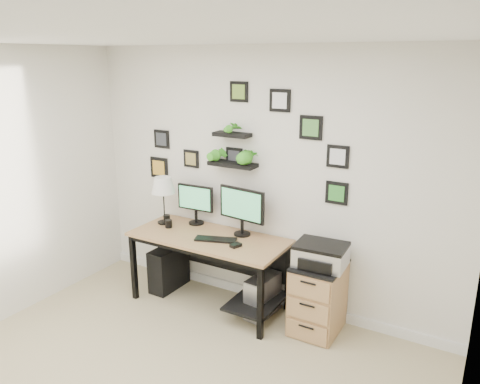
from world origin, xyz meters
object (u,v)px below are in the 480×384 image
Objects in this scene: desk at (214,247)px; pc_tower_black at (169,268)px; table_lamp at (163,186)px; file_cabinet at (318,298)px; printer at (321,255)px; monitor_left at (195,201)px; mug at (169,224)px; monitor_right at (242,208)px; pc_tower_grey at (262,296)px.

desk is 0.73m from pc_tower_black.
desk is at bearing -5.11° from table_lamp.
desk is 2.39× the size of file_cabinet.
pc_tower_black is (-0.62, 0.04, -0.39)m from desk.
table_lamp reaches higher than printer.
table_lamp is at bearing 179.59° from printer.
file_cabinet is (1.78, -0.00, -0.83)m from table_lamp.
mug is at bearing -127.48° from monitor_left.
monitor_right reaches higher than pc_tower_black.
file_cabinet is (0.57, 0.01, 0.13)m from pc_tower_grey.
printer reaches higher than desk.
pc_tower_grey is at bearing -0.77° from table_lamp.
monitor_right is 1.18m from pc_tower_black.
pc_tower_grey is (0.31, -0.12, -0.84)m from monitor_right.
monitor_right reaches higher than mug.
file_cabinet is at bearing -6.83° from monitor_right.
monitor_left is (-0.36, 0.21, 0.38)m from desk.
file_cabinet is at bearing 1.49° from pc_tower_grey.
desk is at bearing 3.53° from mug.
monitor_left is at bearing 150.06° from desk.
monitor_left reaches higher than desk.
printer reaches higher than pc_tower_black.
printer is (0.58, 0.00, 0.57)m from pc_tower_grey.
desk is 0.57m from mug.
mug is 0.18× the size of pc_tower_black.
desk is 0.69m from pc_tower_grey.
monitor_right is (0.59, -0.04, 0.04)m from monitor_left.
file_cabinet is 1.43× the size of printer.
printer reaches higher than pc_tower_grey.
desk is 3.03× the size of monitor_right.
monitor_left is at bearing 169.74° from pc_tower_grey.
desk is 19.07× the size of mug.
monitor_left reaches higher than file_cabinet.
mug reaches higher than pc_tower_grey.
table_lamp is 1.83m from printer.
printer is at bearing 0.33° from pc_tower_grey.
pc_tower_black is 1.82m from printer.
monitor_right is at bearing 9.68° from pc_tower_black.
monitor_left is at bearing 52.52° from mug.
mug is 0.19× the size of pc_tower_grey.
desk is 0.86m from table_lamp.
pc_tower_black is 0.71× the size of file_cabinet.
monitor_right is 0.92m from table_lamp.
monitor_right is 1.11× the size of pc_tower_black.
monitor_left is 0.60m from monitor_right.
desk is at bearing -175.40° from pc_tower_grey.
desk is at bearing -2.04° from pc_tower_black.
monitor_right is 1.22× the size of pc_tower_grey.
mug is 0.13× the size of file_cabinet.
pc_tower_black reaches higher than pc_tower_grey.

